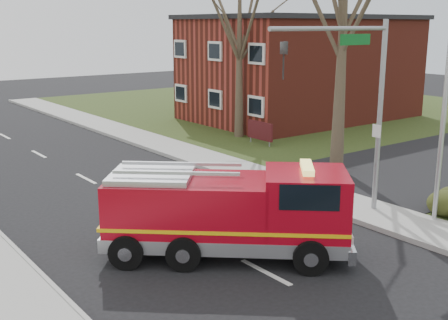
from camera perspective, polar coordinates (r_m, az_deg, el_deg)
ground at (r=15.73m, az=4.25°, el=-11.33°), size 120.00×120.00×0.00m
sidewalk_right at (r=20.06m, az=17.78°, el=-6.12°), size 2.40×80.00×0.15m
brick_building at (r=40.51m, az=7.86°, el=9.30°), size 15.40×10.40×7.25m
health_center_sign at (r=31.13m, az=3.68°, el=2.96°), size 0.12×2.00×1.40m
bare_tree_near at (r=25.27m, az=12.10°, el=15.12°), size 6.00×6.00×12.00m
bare_tree_far at (r=32.83m, az=1.60°, el=13.38°), size 5.25×5.25×10.50m
traffic_signal_mast at (r=19.17m, az=13.38°, el=7.51°), size 5.29×0.18×6.80m
streetlight_pole at (r=19.59m, az=21.54°, el=6.60°), size 1.48×0.16×8.40m
fire_engine at (r=16.33m, az=0.59°, el=-5.55°), size 6.76×6.32×2.79m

